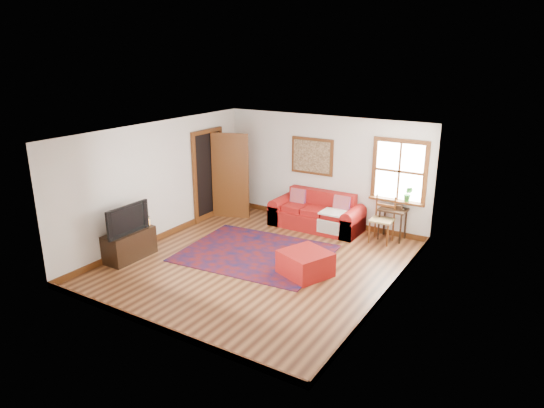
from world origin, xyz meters
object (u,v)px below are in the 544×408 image
Objects in this scene: red_ottoman at (305,263)px; media_cabinet at (130,245)px; side_table at (393,214)px; red_leather_sofa at (317,216)px; ladder_back_chair at (383,217)px.

red_ottoman is 3.44m from media_cabinet.
red_ottoman is at bearing -106.86° from side_table.
red_leather_sofa reaches higher than media_cabinet.
red_ottoman is at bearing -68.25° from red_leather_sofa.
red_leather_sofa is at bearing 178.74° from ladder_back_chair.
ladder_back_chair is at bearing -123.55° from side_table.
ladder_back_chair reaches higher than side_table.
media_cabinet is at bearing -138.63° from red_ottoman.
red_leather_sofa is 4.17m from media_cabinet.
media_cabinet is (-3.86, -3.43, -0.25)m from ladder_back_chair.
red_leather_sofa is at bearing 133.86° from red_ottoman.
side_table is at bearing 42.30° from media_cabinet.
side_table is 0.70× the size of ladder_back_chair.
media_cabinet reaches higher than red_ottoman.
red_leather_sofa is 2.69× the size of red_ottoman.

